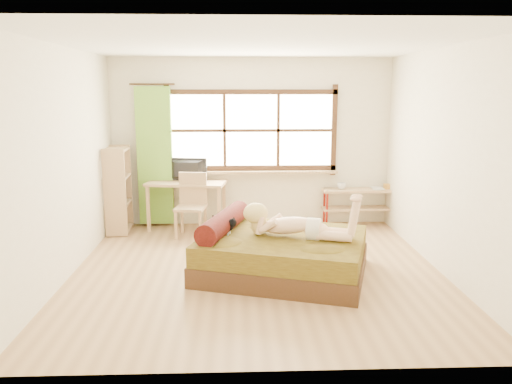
{
  "coord_description": "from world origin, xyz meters",
  "views": [
    {
      "loc": [
        -0.23,
        -5.84,
        2.2
      ],
      "look_at": [
        -0.0,
        0.2,
        0.95
      ],
      "focal_mm": 35.0,
      "sensor_mm": 36.0,
      "label": 1
    }
  ],
  "objects_px": {
    "kitten": "(223,225)",
    "pipe_shelf": "(360,199)",
    "chair": "(192,201)",
    "bed": "(279,253)",
    "desk": "(186,188)",
    "bookshelf": "(118,190)",
    "woman": "(296,213)"
  },
  "relations": [
    {
      "from": "kitten",
      "to": "pipe_shelf",
      "type": "height_order",
      "value": "kitten"
    },
    {
      "from": "chair",
      "to": "bed",
      "type": "bearing_deg",
      "value": -45.94
    },
    {
      "from": "kitten",
      "to": "desk",
      "type": "xyz_separation_m",
      "value": [
        -0.63,
        1.96,
        0.07
      ]
    },
    {
      "from": "kitten",
      "to": "pipe_shelf",
      "type": "relative_size",
      "value": 0.24
    },
    {
      "from": "desk",
      "to": "bookshelf",
      "type": "xyz_separation_m",
      "value": [
        -1.04,
        -0.16,
        0.01
      ]
    },
    {
      "from": "woman",
      "to": "chair",
      "type": "relative_size",
      "value": 1.39
    },
    {
      "from": "bed",
      "to": "desk",
      "type": "distance_m",
      "value": 2.46
    },
    {
      "from": "woman",
      "to": "chair",
      "type": "bearing_deg",
      "value": 145.97
    },
    {
      "from": "desk",
      "to": "bookshelf",
      "type": "relative_size",
      "value": 0.97
    },
    {
      "from": "chair",
      "to": "pipe_shelf",
      "type": "relative_size",
      "value": 0.79
    },
    {
      "from": "desk",
      "to": "chair",
      "type": "height_order",
      "value": "chair"
    },
    {
      "from": "desk",
      "to": "chair",
      "type": "distance_m",
      "value": 0.4
    },
    {
      "from": "pipe_shelf",
      "to": "bookshelf",
      "type": "xyz_separation_m",
      "value": [
        -3.86,
        -0.28,
        0.24
      ]
    },
    {
      "from": "kitten",
      "to": "pipe_shelf",
      "type": "xyz_separation_m",
      "value": [
        2.19,
        2.08,
        -0.15
      ]
    },
    {
      "from": "desk",
      "to": "chair",
      "type": "bearing_deg",
      "value": -63.95
    },
    {
      "from": "bed",
      "to": "chair",
      "type": "xyz_separation_m",
      "value": [
        -1.19,
        1.68,
        0.28
      ]
    },
    {
      "from": "bookshelf",
      "to": "kitten",
      "type": "bearing_deg",
      "value": -50.02
    },
    {
      "from": "pipe_shelf",
      "to": "kitten",
      "type": "bearing_deg",
      "value": -137.21
    },
    {
      "from": "bed",
      "to": "woman",
      "type": "xyz_separation_m",
      "value": [
        0.2,
        -0.06,
        0.51
      ]
    },
    {
      "from": "kitten",
      "to": "bookshelf",
      "type": "relative_size",
      "value": 0.22
    },
    {
      "from": "woman",
      "to": "chair",
      "type": "distance_m",
      "value": 2.24
    },
    {
      "from": "desk",
      "to": "pipe_shelf",
      "type": "xyz_separation_m",
      "value": [
        2.82,
        0.12,
        -0.22
      ]
    },
    {
      "from": "kitten",
      "to": "chair",
      "type": "relative_size",
      "value": 0.3
    },
    {
      "from": "chair",
      "to": "bookshelf",
      "type": "bearing_deg",
      "value": 178.49
    },
    {
      "from": "bed",
      "to": "pipe_shelf",
      "type": "distance_m",
      "value": 2.65
    },
    {
      "from": "kitten",
      "to": "desk",
      "type": "relative_size",
      "value": 0.22
    },
    {
      "from": "desk",
      "to": "woman",
      "type": "bearing_deg",
      "value": -45.84
    },
    {
      "from": "desk",
      "to": "pipe_shelf",
      "type": "distance_m",
      "value": 2.83
    },
    {
      "from": "bed",
      "to": "chair",
      "type": "relative_size",
      "value": 2.38
    },
    {
      "from": "pipe_shelf",
      "to": "woman",
      "type": "bearing_deg",
      "value": -121.34
    },
    {
      "from": "bed",
      "to": "kitten",
      "type": "distance_m",
      "value": 0.76
    },
    {
      "from": "pipe_shelf",
      "to": "desk",
      "type": "bearing_deg",
      "value": -178.36
    }
  ]
}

